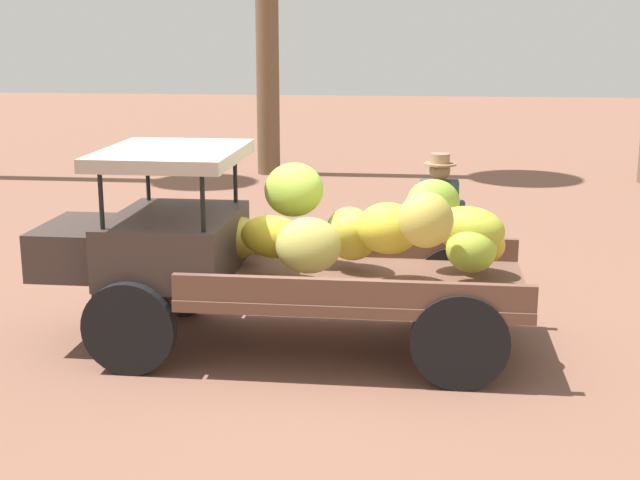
{
  "coord_description": "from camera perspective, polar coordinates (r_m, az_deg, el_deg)",
  "views": [
    {
      "loc": [
        -1.13,
        7.93,
        2.94
      ],
      "look_at": [
        -0.33,
        0.16,
        1.04
      ],
      "focal_mm": 49.95,
      "sensor_mm": 36.0,
      "label": 1
    }
  ],
  "objects": [
    {
      "name": "truck",
      "position": [
        8.14,
        -2.96,
        -0.69
      ],
      "size": [
        4.51,
        1.8,
        1.85
      ],
      "rotation": [
        0.0,
        0.0,
        -0.02
      ],
      "color": "#3D302C",
      "rests_on": "ground"
    },
    {
      "name": "farmer",
      "position": [
        9.43,
        7.58,
        1.25
      ],
      "size": [
        0.53,
        0.46,
        1.64
      ],
      "rotation": [
        0.0,
        0.0,
        1.56
      ],
      "color": "olive",
      "rests_on": "ground"
    },
    {
      "name": "ground_plane",
      "position": [
        8.54,
        -2.11,
        -6.48
      ],
      "size": [
        60.0,
        60.0,
        0.0
      ],
      "primitive_type": "plane",
      "color": "brown"
    },
    {
      "name": "loose_banana_bunch",
      "position": [
        10.58,
        10.69,
        -1.75
      ],
      "size": [
        0.55,
        0.6,
        0.34
      ],
      "primitive_type": "ellipsoid",
      "rotation": [
        0.0,
        -0.01,
        0.99
      ],
      "color": "#B4C247",
      "rests_on": "ground"
    }
  ]
}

